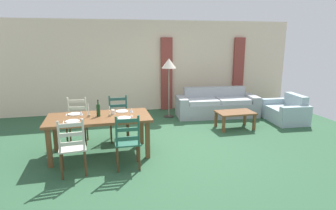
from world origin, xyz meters
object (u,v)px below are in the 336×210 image
Objects in this scene: dining_chair_far_left at (77,121)px; dining_chair_far_right at (119,118)px; dining_table at (99,121)px; wine_bottle at (98,110)px; couch at (216,106)px; standing_lamp at (169,67)px; dining_chair_near_left at (72,147)px; coffee_table at (235,114)px; wine_glass_near_left at (81,113)px; dining_chair_near_right at (128,142)px; wine_glass_near_right at (131,111)px; armchair_upholstered at (287,112)px; coffee_cup_primary at (113,112)px.

dining_chair_far_right is at bearing 0.33° from dining_chair_far_left.
wine_bottle is (-0.00, 0.01, 0.20)m from dining_table.
couch is 1.43× the size of standing_lamp.
standing_lamp is at bearing 45.40° from dining_chair_far_right.
dining_chair_far_right is at bearing 61.34° from dining_table.
dining_chair_far_right is at bearing 61.10° from dining_chair_near_left.
coffee_table is at bearing -46.50° from standing_lamp.
wine_glass_near_left is (-0.30, -0.12, 0.20)m from dining_table.
couch is (2.86, 1.34, -0.19)m from dining_chair_far_right.
dining_chair_near_right is 1.75m from dining_chair_far_left.
wine_bottle is 0.62m from wine_glass_near_right.
dining_table is 11.80× the size of wine_glass_near_left.
dining_chair_near_right is (0.88, 0.03, 0.00)m from dining_chair_near_left.
armchair_upholstered is at bearing 16.31° from wine_glass_near_right.
wine_glass_near_left is at bearing -80.14° from dining_chair_far_left.
dining_chair_far_right is 2.33m from standing_lamp.
wine_bottle is 1.96× the size of wine_glass_near_left.
coffee_table is at bearing 14.87° from coffee_cup_primary.
armchair_upholstered is at bearing 19.66° from dining_chair_near_left.
dining_chair_far_left and dining_chair_far_right have the same top height.
armchair_upholstered is (4.88, 1.11, -0.62)m from wine_bottle.
standing_lamp is at bearing 49.97° from dining_table.
wine_glass_near_right is at bearing -0.72° from wine_glass_near_left.
dining_chair_near_right is 0.79× the size of armchair_upholstered.
dining_chair_near_right is 3.04× the size of wine_bottle.
dining_table is at bearing 167.44° from wine_glass_near_right.
wine_glass_near_left is 3.31m from standing_lamp.
dining_chair_far_right reaches higher than wine_glass_near_right.
dining_chair_far_right is 5.96× the size of wine_glass_near_right.
couch is 1.93× the size of armchair_upholstered.
dining_chair_near_left is at bearing -119.14° from dining_table.
dining_chair_far_right is 10.67× the size of coffee_cup_primary.
couch is at bearing 33.74° from coffee_cup_primary.
standing_lamp is (2.37, 1.52, 0.93)m from dining_chair_far_left.
dining_chair_far_left reaches higher than wine_glass_near_left.
dining_chair_near_left is (-0.43, -0.78, -0.19)m from dining_table.
couch is at bearing 39.75° from wine_glass_near_right.
standing_lamp reaches higher than coffee_cup_primary.
standing_lamp is at bearing 49.76° from wine_bottle.
dining_chair_near_left is 0.41× the size of couch.
wine_glass_near_left is at bearing -132.75° from standing_lamp.
dining_chair_far_left reaches higher than coffee_cup_primary.
dining_chair_near_left is at bearing -177.82° from dining_chair_near_right.
coffee_cup_primary is 0.07× the size of armchair_upholstered.
standing_lamp reaches higher than dining_chair_far_left.
dining_chair_near_left reaches higher than wine_glass_near_left.
dining_chair_near_left is 1.07× the size of coffee_table.
standing_lamp is (-1.33, 1.40, 1.06)m from coffee_table.
wine_glass_near_right is at bearing -78.52° from dining_chair_far_right.
dining_chair_near_right is 4.00m from couch.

